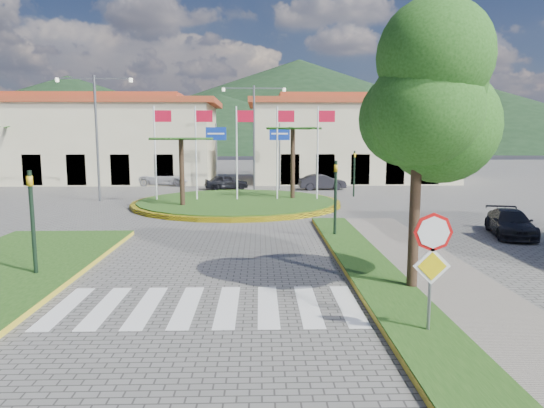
{
  "coord_description": "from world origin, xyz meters",
  "views": [
    {
      "loc": [
        1.4,
        -7.54,
        4.15
      ],
      "look_at": [
        1.8,
        8.0,
        1.99
      ],
      "focal_mm": 32.0,
      "sensor_mm": 36.0,
      "label": 1
    }
  ],
  "objects_px": {
    "stop_sign": "(432,254)",
    "car_dark_a": "(227,182)",
    "car_dark_b": "(322,182)",
    "roundabout_island": "(237,202)",
    "white_van": "(165,178)",
    "car_side_right": "(510,223)",
    "deciduous_tree": "(419,97)"
  },
  "relations": [
    {
      "from": "roundabout_island",
      "to": "car_side_right",
      "type": "xyz_separation_m",
      "value": [
        12.0,
        -9.67,
        0.37
      ]
    },
    {
      "from": "deciduous_tree",
      "to": "car_dark_a",
      "type": "xyz_separation_m",
      "value": [
        -6.72,
        25.93,
        -4.59
      ]
    },
    {
      "from": "roundabout_island",
      "to": "deciduous_tree",
      "type": "distance_m",
      "value": 18.55
    },
    {
      "from": "car_dark_a",
      "to": "car_side_right",
      "type": "height_order",
      "value": "car_dark_a"
    },
    {
      "from": "roundabout_island",
      "to": "car_dark_a",
      "type": "height_order",
      "value": "roundabout_island"
    },
    {
      "from": "stop_sign",
      "to": "car_dark_a",
      "type": "relative_size",
      "value": 0.77
    },
    {
      "from": "stop_sign",
      "to": "car_dark_a",
      "type": "bearing_deg",
      "value": 101.94
    },
    {
      "from": "roundabout_island",
      "to": "white_van",
      "type": "relative_size",
      "value": 2.82
    },
    {
      "from": "white_van",
      "to": "car_dark_a",
      "type": "height_order",
      "value": "white_van"
    },
    {
      "from": "deciduous_tree",
      "to": "car_dark_a",
      "type": "height_order",
      "value": "deciduous_tree"
    },
    {
      "from": "stop_sign",
      "to": "car_side_right",
      "type": "height_order",
      "value": "stop_sign"
    },
    {
      "from": "car_dark_a",
      "to": "car_dark_b",
      "type": "relative_size",
      "value": 0.93
    },
    {
      "from": "car_dark_a",
      "to": "car_dark_b",
      "type": "distance_m",
      "value": 7.59
    },
    {
      "from": "car_dark_a",
      "to": "white_van",
      "type": "bearing_deg",
      "value": 44.14
    },
    {
      "from": "stop_sign",
      "to": "white_van",
      "type": "distance_m",
      "value": 34.41
    },
    {
      "from": "deciduous_tree",
      "to": "car_side_right",
      "type": "xyz_separation_m",
      "value": [
        6.5,
        7.33,
        -4.63
      ]
    },
    {
      "from": "roundabout_island",
      "to": "car_dark_b",
      "type": "xyz_separation_m",
      "value": [
        6.35,
        8.51,
        0.44
      ]
    },
    {
      "from": "stop_sign",
      "to": "white_van",
      "type": "height_order",
      "value": "stop_sign"
    },
    {
      "from": "roundabout_island",
      "to": "car_dark_b",
      "type": "bearing_deg",
      "value": 53.26
    },
    {
      "from": "stop_sign",
      "to": "car_side_right",
      "type": "relative_size",
      "value": 0.71
    },
    {
      "from": "roundabout_island",
      "to": "stop_sign",
      "type": "distance_m",
      "value": 20.69
    },
    {
      "from": "car_dark_a",
      "to": "car_dark_b",
      "type": "xyz_separation_m",
      "value": [
        7.58,
        -0.42,
        0.02
      ]
    },
    {
      "from": "car_dark_b",
      "to": "roundabout_island",
      "type": "bearing_deg",
      "value": 137.64
    },
    {
      "from": "stop_sign",
      "to": "car_dark_b",
      "type": "height_order",
      "value": "stop_sign"
    },
    {
      "from": "car_side_right",
      "to": "roundabout_island",
      "type": "bearing_deg",
      "value": 154.92
    },
    {
      "from": "car_side_right",
      "to": "car_dark_a",
      "type": "bearing_deg",
      "value": 139.2
    },
    {
      "from": "white_van",
      "to": "car_dark_a",
      "type": "distance_m",
      "value": 6.46
    },
    {
      "from": "roundabout_island",
      "to": "white_van",
      "type": "height_order",
      "value": "roundabout_island"
    },
    {
      "from": "stop_sign",
      "to": "deciduous_tree",
      "type": "relative_size",
      "value": 0.39
    },
    {
      "from": "white_van",
      "to": "car_side_right",
      "type": "xyz_separation_m",
      "value": [
        18.72,
        -22.0,
        -0.08
      ]
    },
    {
      "from": "white_van",
      "to": "roundabout_island",
      "type": "bearing_deg",
      "value": -146.74
    },
    {
      "from": "stop_sign",
      "to": "car_dark_b",
      "type": "bearing_deg",
      "value": 87.07
    }
  ]
}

